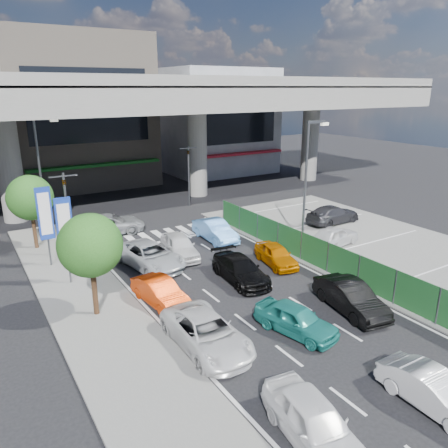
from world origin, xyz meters
TOP-DOWN VIEW (x-y plane):
  - ground at (0.00, 0.00)m, footprint 120.00×120.00m
  - parking_lot at (11.00, 2.00)m, footprint 12.00×28.00m
  - sidewalk_left at (-7.00, 4.00)m, footprint 4.00×30.00m
  - fence_run at (5.30, 1.00)m, footprint 0.16×22.00m
  - expressway at (0.00, 22.00)m, footprint 64.00×14.00m
  - building_center at (0.00, 32.97)m, footprint 14.00×10.90m
  - building_east at (16.00, 31.97)m, footprint 12.00×10.90m
  - traffic_light_left at (-6.20, 12.00)m, footprint 1.60×1.24m
  - traffic_light_right at (5.50, 19.00)m, footprint 1.60×1.24m
  - street_lamp_right at (7.17, 6.00)m, footprint 1.65×0.22m
  - street_lamp_left at (-6.33, 18.00)m, footprint 1.65×0.22m
  - signboard_near at (-7.20, 7.99)m, footprint 0.80×0.14m
  - signboard_far at (-7.60, 10.99)m, footprint 0.80×0.14m
  - tree_near at (-7.00, 4.00)m, footprint 2.80×2.80m
  - tree_far at (-7.80, 14.50)m, footprint 2.80×2.80m
  - van_white_back_left at (-3.76, -6.67)m, footprint 2.19×4.24m
  - hatch_white_back_mid at (0.50, -7.62)m, footprint 1.32×3.71m
  - sedan_white_mid_left at (-4.02, -0.83)m, footprint 2.27×4.83m
  - taxi_teal_mid at (-0.28, -1.83)m, footprint 2.35×3.98m
  - hatch_black_mid_right at (3.10, -1.72)m, footprint 2.17×4.38m
  - taxi_orange_left at (-4.08, 3.53)m, footprint 1.71×3.83m
  - sedan_black_mid at (0.64, 3.71)m, footprint 2.14×4.50m
  - taxi_orange_right at (3.64, 4.47)m, footprint 2.06×3.77m
  - wagon_silver_front_left at (-2.72, 8.03)m, footprint 3.08×5.28m
  - sedan_white_front_mid at (-0.58, 8.55)m, footprint 2.25×4.26m
  - kei_truck_front_right at (2.78, 9.98)m, footprint 1.56×4.22m
  - crossing_wagon_silver at (-2.79, 15.19)m, footprint 5.25×3.27m
  - parked_sedan_white at (8.67, 4.86)m, footprint 4.14×2.25m
  - parked_sedan_dgrey at (12.27, 8.53)m, footprint 4.68×2.10m
  - traffic_cone at (7.29, 3.27)m, footprint 0.43×0.43m

SIDE VIEW (x-z plane):
  - ground at x=0.00m, z-range 0.00..0.00m
  - parking_lot at x=11.00m, z-range 0.00..0.06m
  - sidewalk_left at x=-7.00m, z-range 0.00..0.12m
  - traffic_cone at x=7.29m, z-range 0.06..0.78m
  - taxi_orange_right at x=3.64m, z-range 0.00..1.22m
  - hatch_white_back_mid at x=0.50m, z-range 0.00..1.22m
  - taxi_orange_left at x=-4.08m, z-range 0.00..1.22m
  - sedan_black_mid at x=0.64m, z-range 0.00..1.27m
  - taxi_teal_mid at x=-0.28m, z-range 0.00..1.27m
  - sedan_white_mid_left at x=-4.02m, z-range 0.00..1.34m
  - crossing_wagon_silver at x=-2.79m, z-range 0.00..1.36m
  - van_white_back_left at x=-3.76m, z-range 0.00..1.38m
  - hatch_black_mid_right at x=3.10m, z-range 0.00..1.38m
  - wagon_silver_front_left at x=-2.72m, z-range 0.00..1.38m
  - sedan_white_front_mid at x=-0.58m, z-range 0.00..1.38m
  - kei_truck_front_right at x=2.78m, z-range 0.00..1.38m
  - parked_sedan_dgrey at x=12.27m, z-range 0.06..1.39m
  - parked_sedan_white at x=8.67m, z-range 0.06..1.40m
  - fence_run at x=5.30m, z-range 0.00..1.80m
  - signboard_near at x=-7.20m, z-range 0.71..5.41m
  - signboard_far at x=-7.60m, z-range 0.71..5.41m
  - tree_near at x=-7.00m, z-range 0.99..5.79m
  - tree_far at x=-7.80m, z-range 0.99..5.79m
  - traffic_light_left at x=-6.20m, z-range 1.34..6.54m
  - traffic_light_right at x=5.50m, z-range 1.34..6.54m
  - street_lamp_right at x=7.17m, z-range 0.77..8.77m
  - street_lamp_left at x=-6.33m, z-range 0.77..8.77m
  - building_east at x=16.00m, z-range -0.01..11.99m
  - building_center at x=0.00m, z-range -0.01..14.99m
  - expressway at x=0.00m, z-range 3.39..14.14m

